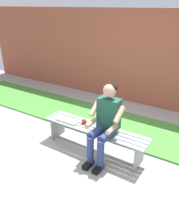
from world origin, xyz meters
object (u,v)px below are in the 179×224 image
Objects in this scene: person_seated at (105,121)px; book_open at (67,121)px; bench_near at (94,133)px; apple at (84,121)px.

person_seated is 2.99× the size of book_open.
person_seated is at bearing 158.36° from bench_near.
person_seated is at bearing 177.84° from book_open.
bench_near is 21.49× the size of apple.
book_open is at bearing -3.06° from person_seated.
apple reaches higher than book_open.
book_open is at bearing 15.27° from apple.
book_open is at bearing 6.32° from bench_near.
person_seated is 14.21× the size of apple.
apple reaches higher than bench_near.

